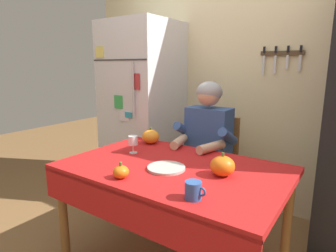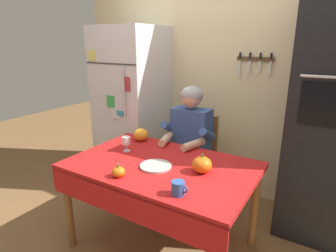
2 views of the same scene
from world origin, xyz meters
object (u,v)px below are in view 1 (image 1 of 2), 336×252
Objects in this scene: refrigerator at (143,111)px; serving_tray at (167,168)px; pumpkin_medium at (151,137)px; seated_person at (205,144)px; dining_table at (171,179)px; chair_behind_person at (214,164)px; pumpkin_large at (222,166)px; wine_glass at (133,141)px; coffee_mug at (194,190)px; pumpkin_small at (121,172)px.

refrigerator is 7.63× the size of serving_tray.
seated_person is at bearing 32.74° from pumpkin_medium.
chair_behind_person is (-0.07, 0.79, -0.14)m from dining_table.
refrigerator is 12.62× the size of pumpkin_large.
wine_glass is (-0.31, -0.71, 0.32)m from chair_behind_person.
wine_glass is at bearing -113.85° from chair_behind_person.
seated_person is 5.28× the size of serving_tray.
pumpkin_large is at bearing -2.83° from wine_glass.
seated_person is at bearing 125.73° from pumpkin_large.
chair_behind_person is 6.52× the size of pumpkin_large.
seated_person is 8.73× the size of pumpkin_large.
wine_glass is 0.72m from pumpkin_large.
seated_person reaches higher than wine_glass.
coffee_mug is 0.78× the size of pumpkin_medium.
dining_table is 0.43m from wine_glass.
refrigerator is at bearing 137.09° from dining_table.
wine_glass is 0.29m from pumpkin_medium.
serving_tray is at bearing -85.65° from dining_table.
pumpkin_medium reaches higher than coffee_mug.
coffee_mug is 0.46× the size of serving_tray.
pumpkin_medium is (-0.06, 0.28, -0.03)m from wine_glass.
pumpkin_large reaches higher than coffee_mug.
chair_behind_person is 0.75× the size of seated_person.
pumpkin_small is at bearing -179.12° from coffee_mug.
refrigerator reaches higher than pumpkin_large.
pumpkin_large is at bearing -22.32° from pumpkin_medium.
seated_person is (-0.07, 0.60, 0.08)m from dining_table.
seated_person reaches higher than coffee_mug.
pumpkin_large is (0.33, 0.05, 0.14)m from dining_table.
pumpkin_medium is (-0.37, -0.43, 0.29)m from chair_behind_person.
coffee_mug is at bearing -40.67° from pumpkin_medium.
pumpkin_small reaches higher than dining_table.
refrigerator is 1.45× the size of seated_person.
coffee_mug is (0.41, -0.91, 0.05)m from seated_person.
pumpkin_small is (0.26, -0.40, -0.05)m from wine_glass.
refrigerator is 18.95× the size of pumpkin_small.
dining_table is 5.93× the size of serving_tray.
pumpkin_small is 0.40× the size of serving_tray.
serving_tray is (0.08, -0.85, 0.24)m from chair_behind_person.
seated_person is 0.66m from serving_tray.
refrigerator is at bearing 135.53° from serving_tray.
pumpkin_large is 0.84m from pumpkin_medium.
pumpkin_large reaches higher than serving_tray.
seated_person reaches higher than pumpkin_medium.
refrigerator is 1.53m from pumpkin_large.
seated_person is 0.69m from pumpkin_large.
chair_behind_person is at bearing 66.15° from wine_glass.
serving_tray reaches higher than dining_table.
dining_table is 9.82× the size of pumpkin_large.
chair_behind_person reaches higher than pumpkin_large.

